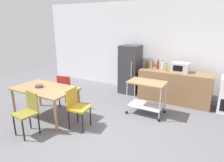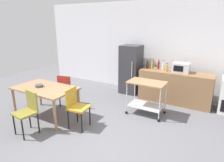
# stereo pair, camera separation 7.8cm
# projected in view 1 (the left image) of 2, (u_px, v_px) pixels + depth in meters

# --- Properties ---
(ground_plane) EXTENTS (12.00, 12.00, 0.00)m
(ground_plane) POSITION_uv_depth(u_px,v_px,m) (100.00, 135.00, 4.07)
(ground_plane) COLOR slate
(back_wall) EXTENTS (8.40, 0.12, 2.90)m
(back_wall) POSITION_uv_depth(u_px,v_px,m) (153.00, 48.00, 6.33)
(back_wall) COLOR white
(back_wall) RESTS_ON ground_plane
(kitchen_counter) EXTENTS (2.00, 0.64, 0.90)m
(kitchen_counter) POSITION_uv_depth(u_px,v_px,m) (174.00, 87.00, 5.69)
(kitchen_counter) COLOR olive
(kitchen_counter) RESTS_ON ground_plane
(dining_table) EXTENTS (1.50, 0.90, 0.75)m
(dining_table) POSITION_uv_depth(u_px,v_px,m) (45.00, 91.00, 4.69)
(dining_table) COLOR #A37A51
(dining_table) RESTS_ON ground_plane
(chair_olive) EXTENTS (0.45, 0.45, 0.89)m
(chair_olive) POSITION_uv_depth(u_px,v_px,m) (28.00, 111.00, 4.00)
(chair_olive) COLOR olive
(chair_olive) RESTS_ON ground_plane
(chair_mustard) EXTENTS (0.44, 0.44, 0.89)m
(chair_mustard) POSITION_uv_depth(u_px,v_px,m) (77.00, 105.00, 4.25)
(chair_mustard) COLOR gold
(chair_mustard) RESTS_ON ground_plane
(chair_red) EXTENTS (0.49, 0.49, 0.89)m
(chair_red) POSITION_uv_depth(u_px,v_px,m) (66.00, 88.00, 5.34)
(chair_red) COLOR #B72D23
(chair_red) RESTS_ON ground_plane
(refrigerator) EXTENTS (0.60, 0.63, 1.55)m
(refrigerator) POSITION_uv_depth(u_px,v_px,m) (130.00, 69.00, 6.36)
(refrigerator) COLOR #333338
(refrigerator) RESTS_ON ground_plane
(kitchen_cart) EXTENTS (0.91, 0.57, 0.85)m
(kitchen_cart) POSITION_uv_depth(u_px,v_px,m) (147.00, 92.00, 4.88)
(kitchen_cart) COLOR #A37A51
(kitchen_cart) RESTS_ON ground_plane
(bottle_soy_sauce) EXTENTS (0.08, 0.08, 0.21)m
(bottle_soy_sauce) POSITION_uv_depth(u_px,v_px,m) (147.00, 65.00, 5.96)
(bottle_soy_sauce) COLOR #4C2D19
(bottle_soy_sauce) RESTS_ON kitchen_counter
(bottle_olive_oil) EXTENTS (0.06, 0.06, 0.30)m
(bottle_olive_oil) POSITION_uv_depth(u_px,v_px,m) (151.00, 64.00, 5.88)
(bottle_olive_oil) COLOR gold
(bottle_olive_oil) RESTS_ON kitchen_counter
(bottle_sesame_oil) EXTENTS (0.06, 0.06, 0.29)m
(bottle_sesame_oil) POSITION_uv_depth(u_px,v_px,m) (158.00, 65.00, 5.84)
(bottle_sesame_oil) COLOR maroon
(bottle_sesame_oil) RESTS_ON kitchen_counter
(bottle_sparkling_water) EXTENTS (0.08, 0.08, 0.28)m
(bottle_sparkling_water) POSITION_uv_depth(u_px,v_px,m) (163.00, 66.00, 5.73)
(bottle_sparkling_water) COLOR silver
(bottle_sparkling_water) RESTS_ON kitchen_counter
(bottle_vinegar) EXTENTS (0.06, 0.06, 0.24)m
(bottle_vinegar) POSITION_uv_depth(u_px,v_px,m) (166.00, 68.00, 5.58)
(bottle_vinegar) COLOR gold
(bottle_vinegar) RESTS_ON kitchen_counter
(microwave) EXTENTS (0.46, 0.35, 0.26)m
(microwave) POSITION_uv_depth(u_px,v_px,m) (180.00, 67.00, 5.50)
(microwave) COLOR silver
(microwave) RESTS_ON kitchen_counter
(fruit_bowl) EXTENTS (0.19, 0.19, 0.06)m
(fruit_bowl) POSITION_uv_depth(u_px,v_px,m) (39.00, 86.00, 4.70)
(fruit_bowl) COLOR #4C4C4C
(fruit_bowl) RESTS_ON dining_table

